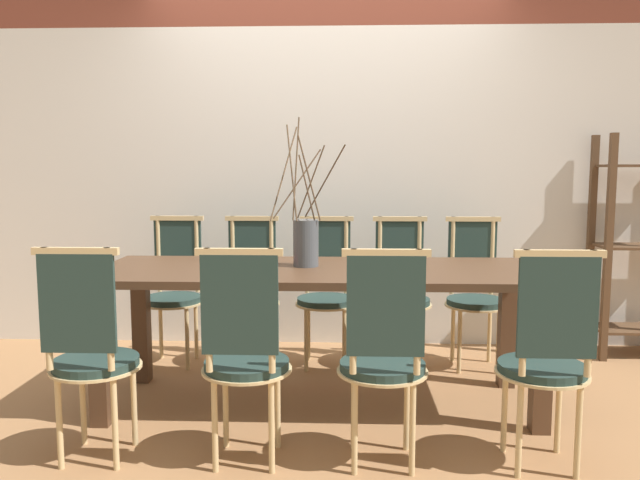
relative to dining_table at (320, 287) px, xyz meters
name	(u,v)px	position (x,y,z in m)	size (l,w,h in m)	color
ground_plane	(320,404)	(0.00, 0.00, -0.64)	(16.00, 16.00, 0.00)	#9E7047
wall_rear	(327,121)	(0.00, 1.22, 0.96)	(12.00, 0.06, 3.20)	silver
dining_table	(320,287)	(0.00, 0.00, 0.00)	(2.37, 0.85, 0.75)	#4C3321
chair_near_leftend	(91,349)	(-0.96, -0.71, -0.14)	(0.39, 0.39, 0.96)	#233833
chair_near_left	(245,351)	(-0.29, -0.71, -0.14)	(0.39, 0.39, 0.96)	#233833
chair_near_center	(383,353)	(0.29, -0.71, -0.14)	(0.39, 0.39, 0.96)	#233833
chair_near_right	(547,355)	(0.97, -0.71, -0.14)	(0.39, 0.39, 0.96)	#233833
chair_far_leftend	(174,286)	(-0.98, 0.71, -0.14)	(0.39, 0.39, 0.96)	#233833
chair_far_left	(250,287)	(-0.48, 0.71, -0.14)	(0.39, 0.39, 0.96)	#233833
chair_far_center	(326,287)	(0.01, 0.71, -0.14)	(0.39, 0.39, 0.96)	#233833
chair_far_right	(400,288)	(0.49, 0.71, -0.14)	(0.39, 0.39, 0.96)	#233833
chair_far_rightend	(475,289)	(0.97, 0.71, -0.14)	(0.39, 0.39, 0.96)	#233833
vase_centerpiece	(306,240)	(-0.08, 0.06, 0.25)	(0.40, 0.32, 0.80)	#4C5156
book_stack	(253,265)	(-0.36, 0.04, 0.11)	(0.25, 0.21, 0.01)	maroon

